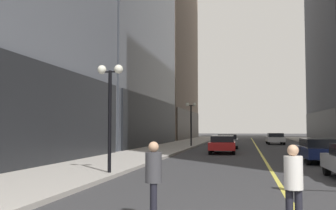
{
  "coord_description": "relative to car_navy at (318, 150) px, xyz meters",
  "views": [
    {
      "loc": [
        -1.12,
        -5.54,
        1.9
      ],
      "look_at": [
        -6.65,
        22.29,
        3.59
      ],
      "focal_mm": 41.53,
      "sensor_mm": 36.0,
      "label": 1
    }
  ],
  "objects": [
    {
      "name": "ground_plane",
      "position": [
        -2.79,
        17.85,
        -0.72
      ],
      "size": [
        200.0,
        200.0,
        0.0
      ],
      "primitive_type": "plane",
      "color": "#38383A"
    },
    {
      "name": "pedestrian_in_white_shirt",
      "position": [
        -3.05,
        -15.18,
        0.2
      ],
      "size": [
        0.38,
        0.38,
        1.59
      ],
      "color": "black",
      "rests_on": "ground"
    },
    {
      "name": "building_left_far",
      "position": [
        -20.14,
        42.85,
        19.37
      ],
      "size": [
        13.92,
        26.0,
        40.33
      ],
      "color": "gray",
      "rests_on": "ground"
    },
    {
      "name": "car_white",
      "position": [
        -0.47,
        24.66,
        -0.0
      ],
      "size": [
        2.02,
        4.06,
        1.32
      ],
      "color": "silver",
      "rests_on": "ground"
    },
    {
      "name": "lane_centre_stripe",
      "position": [
        -2.79,
        17.85,
        -0.72
      ],
      "size": [
        0.16,
        70.0,
        0.01
      ],
      "primitive_type": "cube",
      "color": "#E5D64C",
      "rests_on": "ground"
    },
    {
      "name": "sidewalk_left",
      "position": [
        -11.04,
        17.85,
        -0.65
      ],
      "size": [
        4.5,
        78.0,
        0.15
      ],
      "primitive_type": "cube",
      "color": "#ADA8A0",
      "rests_on": "ground"
    },
    {
      "name": "street_lamp_left_far",
      "position": [
        -9.19,
        15.66,
        2.54
      ],
      "size": [
        1.06,
        0.36,
        4.43
      ],
      "color": "black",
      "rests_on": "ground"
    },
    {
      "name": "car_navy",
      "position": [
        0.0,
        0.0,
        0.0
      ],
      "size": [
        1.91,
        4.84,
        1.32
      ],
      "color": "#141E4C",
      "rests_on": "ground"
    },
    {
      "name": "pedestrian_with_orange_bag",
      "position": [
        -5.75,
        -14.9,
        0.22
      ],
      "size": [
        0.42,
        0.42,
        1.62
      ],
      "color": "black",
      "rests_on": "ground"
    },
    {
      "name": "car_grey",
      "position": [
        -5.58,
        14.62,
        -0.0
      ],
      "size": [
        2.02,
        4.32,
        1.32
      ],
      "color": "slate",
      "rests_on": "ground"
    },
    {
      "name": "car_red",
      "position": [
        -5.61,
        7.07,
        0.0
      ],
      "size": [
        2.03,
        4.73,
        1.32
      ],
      "color": "#B21919",
      "rests_on": "ground"
    },
    {
      "name": "street_lamp_left_near",
      "position": [
        -9.19,
        -8.01,
        2.54
      ],
      "size": [
        1.06,
        0.36,
        4.43
      ],
      "color": "black",
      "rests_on": "ground"
    }
  ]
}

